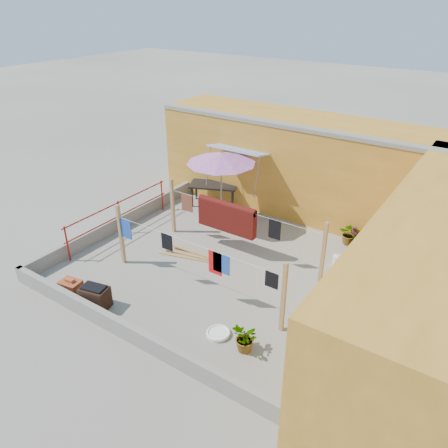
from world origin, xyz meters
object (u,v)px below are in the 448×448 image
(white_basin, at_px, (218,333))
(green_hose, at_px, (379,275))
(brick_stack, at_px, (71,287))
(brazier, at_px, (95,297))
(plant_back_a, at_px, (350,234))
(water_jug_a, at_px, (337,261))
(water_jug_b, at_px, (358,286))
(outdoor_table, at_px, (214,186))
(patio_umbrella, at_px, (221,158))

(white_basin, bearing_deg, green_hose, 62.32)
(brick_stack, xyz_separation_m, white_basin, (3.95, 0.84, -0.15))
(brazier, height_order, white_basin, brazier)
(brazier, height_order, green_hose, brazier)
(plant_back_a, bearing_deg, brick_stack, -127.66)
(white_basin, height_order, green_hose, white_basin)
(white_basin, xyz_separation_m, water_jug_a, (1.13, 4.18, 0.11))
(white_basin, distance_m, green_hose, 4.91)
(water_jug_b, xyz_separation_m, plant_back_a, (-1.04, 2.22, 0.19))
(water_jug_a, bearing_deg, outdoor_table, 165.14)
(plant_back_a, bearing_deg, patio_umbrella, -162.71)
(brazier, bearing_deg, patio_umbrella, 88.48)
(white_basin, relative_size, water_jug_a, 1.52)
(brick_stack, distance_m, plant_back_a, 8.09)
(plant_back_a, bearing_deg, white_basin, -100.14)
(brick_stack, xyz_separation_m, brazier, (0.91, 0.00, 0.10))
(patio_umbrella, relative_size, water_jug_b, 7.27)
(white_basin, height_order, plant_back_a, plant_back_a)
(outdoor_table, height_order, water_jug_a, outdoor_table)
(water_jug_a, height_order, plant_back_a, plant_back_a)
(white_basin, xyz_separation_m, plant_back_a, (0.99, 5.56, 0.30))
(green_hose, bearing_deg, water_jug_b, -103.85)
(water_jug_b, bearing_deg, green_hose, 76.15)
(patio_umbrella, height_order, water_jug_a, patio_umbrella)
(outdoor_table, height_order, water_jug_b, outdoor_table)
(water_jug_b, height_order, plant_back_a, plant_back_a)
(brick_stack, height_order, green_hose, brick_stack)
(brick_stack, xyz_separation_m, water_jug_b, (5.98, 4.18, -0.04))
(patio_umbrella, xyz_separation_m, plant_back_a, (3.89, 1.21, -1.98))
(water_jug_b, height_order, green_hose, water_jug_b)
(outdoor_table, bearing_deg, white_basin, -53.90)
(water_jug_a, distance_m, plant_back_a, 1.39)
(water_jug_a, bearing_deg, water_jug_b, -43.08)
(plant_back_a, bearing_deg, water_jug_a, -84.33)
(patio_umbrella, bearing_deg, green_hose, 0.02)
(white_basin, bearing_deg, brick_stack, -167.92)
(brick_stack, height_order, water_jug_b, brick_stack)
(green_hose, bearing_deg, water_jug_a, -171.79)
(outdoor_table, distance_m, brazier, 6.49)
(brazier, xyz_separation_m, plant_back_a, (4.03, 6.40, 0.05))
(outdoor_table, distance_m, water_jug_b, 6.50)
(water_jug_b, relative_size, green_hose, 0.65)
(brazier, height_order, water_jug_b, brazier)
(white_basin, relative_size, plant_back_a, 0.79)
(brick_stack, relative_size, plant_back_a, 0.83)
(patio_umbrella, relative_size, green_hose, 4.70)
(green_hose, height_order, plant_back_a, plant_back_a)
(outdoor_table, bearing_deg, brick_stack, -89.06)
(water_jug_a, bearing_deg, white_basin, -105.12)
(water_jug_a, relative_size, plant_back_a, 0.52)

